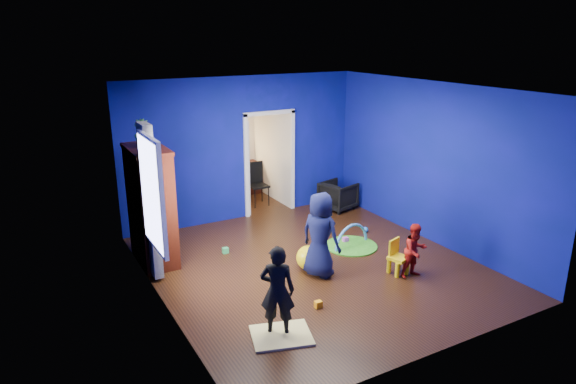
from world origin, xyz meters
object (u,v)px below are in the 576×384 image
armchair (338,196)px  play_mat (351,246)px  child_black (277,291)px  folding_chair (258,185)px  vase (150,144)px  child_navy (320,235)px  study_desk (241,178)px  toddler_red (415,251)px  crt_tv (153,203)px  hopper_ball (309,258)px  tv_armoire (151,206)px  kid_chair (398,259)px

armchair → play_mat: (-0.96, -1.83, -0.29)m
child_black → folding_chair: (2.03, 4.74, -0.14)m
armchair → folding_chair: (-1.39, 1.10, 0.15)m
child_black → vase: size_ratio=5.91×
child_navy → study_desk: 4.62m
toddler_red → play_mat: size_ratio=0.94×
crt_tv → hopper_ball: crt_tv is taller
study_desk → folding_chair: 0.96m
crt_tv → study_desk: bearing=44.7°
folding_chair → child_black: bearing=-113.2°
child_navy → tv_armoire: tv_armoire is taller
crt_tv → study_desk: size_ratio=0.80×
child_black → vase: bearing=-41.1°
hopper_ball → vase: bearing=149.0°
vase → play_mat: (3.25, -0.84, -2.05)m
armchair → tv_armoire: size_ratio=0.34×
play_mat → folding_chair: size_ratio=1.02×
toddler_red → study_desk: toddler_red is taller
toddler_red → tv_armoire: bearing=144.9°
tv_armoire → play_mat: 3.58m
child_navy → toddler_red: bearing=-145.2°
study_desk → folding_chair: folding_chair is taller
child_navy → folding_chair: bearing=-34.6°
toddler_red → tv_armoire: tv_armoire is taller
study_desk → toddler_red: bearing=-83.6°
child_navy → vase: 2.96m
toddler_red → tv_armoire: size_ratio=0.45×
play_mat → armchair: bearing=62.4°
armchair → folding_chair: bearing=36.1°
armchair → play_mat: armchair is taller
tv_armoire → hopper_ball: bearing=-36.7°
crt_tv → toddler_red: bearing=-37.4°
armchair → study_desk: size_ratio=0.77×
child_black → crt_tv: (-0.75, 2.95, 0.42)m
child_black → toddler_red: size_ratio=1.37×
study_desk → tv_armoire: bearing=-135.7°
child_black → toddler_red: (2.63, 0.36, -0.16)m
tv_armoire → kid_chair: bearing=-36.1°
child_navy → crt_tv: bearing=25.4°
play_mat → hopper_ball: bearing=-160.1°
tv_armoire → study_desk: size_ratio=2.23×
armchair → play_mat: 2.09m
vase → tv_armoire: (0.00, 0.30, -1.08)m
folding_chair → armchair: bearing=-38.3°
play_mat → tv_armoire: bearing=160.7°
hopper_ball → tv_armoire: bearing=143.3°
child_navy → hopper_ball: 0.54m
tv_armoire → kid_chair: tv_armoire is taller
child_navy → vase: size_ratio=6.70×
child_black → kid_chair: child_black is taller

